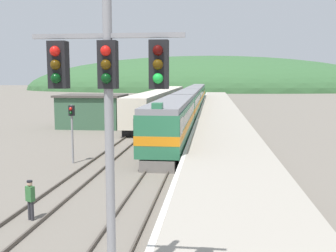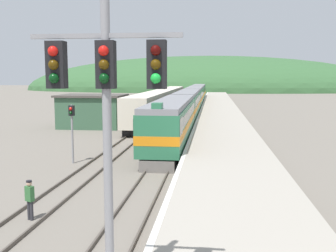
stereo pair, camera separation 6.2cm
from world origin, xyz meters
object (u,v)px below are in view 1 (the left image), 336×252
object	(u,v)px
signal_post_siding	(72,122)
track_worker	(30,198)
signal_mast_main	(109,108)
express_train_lead_car	(172,121)
carriage_second	(187,104)
carriage_third	(194,97)
carriage_fourth	(198,92)
siding_train	(162,102)

from	to	relation	value
signal_post_siding	track_worker	size ratio (longest dim) A/B	2.39
signal_mast_main	express_train_lead_car	bearing A→B (deg)	92.70
carriage_second	carriage_third	size ratio (longest dim) A/B	1.00
signal_post_siding	signal_mast_main	bearing A→B (deg)	-67.35
carriage_third	carriage_fourth	distance (m)	20.12
carriage_second	siding_train	world-z (taller)	carriage_second
signal_post_siding	carriage_fourth	bearing A→B (deg)	84.79
signal_post_siding	express_train_lead_car	bearing A→B (deg)	49.80
signal_mast_main	signal_post_siding	xyz separation A→B (m)	(-7.39, 17.71, -2.43)
siding_train	track_worker	world-z (taller)	siding_train
express_train_lead_car	signal_mast_main	world-z (taller)	signal_mast_main
carriage_second	signal_post_siding	distance (m)	28.54
carriage_third	carriage_fourth	size ratio (longest dim) A/B	1.00
siding_train	signal_post_siding	xyz separation A→B (m)	(-1.90, -34.40, 0.91)
carriage_fourth	siding_train	world-z (taller)	carriage_fourth
siding_train	carriage_second	bearing A→B (deg)	-56.66
carriage_third	siding_train	distance (m)	14.24
express_train_lead_car	carriage_fourth	bearing A→B (deg)	90.00
carriage_second	siding_train	bearing A→B (deg)	123.34
carriage_third	signal_post_siding	world-z (taller)	signal_post_siding
signal_post_siding	track_worker	bearing A→B (deg)	-79.11
siding_train	signal_mast_main	distance (m)	52.50
carriage_fourth	carriage_third	bearing A→B (deg)	-90.00
signal_mast_main	track_worker	world-z (taller)	signal_mast_main
signal_mast_main	signal_post_siding	distance (m)	19.34
express_train_lead_car	carriage_second	bearing A→B (deg)	90.00
express_train_lead_car	siding_train	distance (m)	27.39
signal_mast_main	siding_train	bearing A→B (deg)	96.02
carriage_third	carriage_fourth	world-z (taller)	same
carriage_second	signal_mast_main	world-z (taller)	signal_mast_main
express_train_lead_car	carriage_second	xyz separation A→B (m)	(0.00, 20.49, -0.01)
carriage_second	signal_post_siding	size ratio (longest dim) A/B	4.69
express_train_lead_car	carriage_fourth	xyz separation A→B (m)	(0.00, 60.74, -0.01)
track_worker	signal_mast_main	bearing A→B (deg)	-52.62
carriage_second	track_worker	bearing A→B (deg)	-96.13
carriage_second	carriage_fourth	xyz separation A→B (m)	(0.00, 40.24, 0.00)
siding_train	signal_post_siding	bearing A→B (deg)	-93.16
carriage_fourth	siding_train	bearing A→B (deg)	-97.29
carriage_second	carriage_third	world-z (taller)	same
carriage_second	signal_post_siding	xyz separation A→B (m)	(-6.21, -27.84, 0.74)
carriage_second	signal_post_siding	world-z (taller)	signal_post_siding
carriage_fourth	siding_train	xyz separation A→B (m)	(-4.31, -33.69, -0.17)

